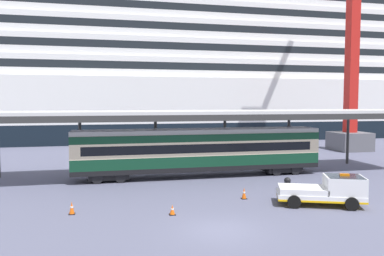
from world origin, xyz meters
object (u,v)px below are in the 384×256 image
at_px(traffic_cone_far, 244,193).
at_px(dockside_crane, 355,27).
at_px(cruise_ship, 231,62).
at_px(traffic_cone_near, 172,210).
at_px(traffic_cone_mid, 72,208).
at_px(train_carriage, 199,150).
at_px(service_truck, 328,190).
at_px(quay_bollard, 287,183).

height_order(traffic_cone_far, dockside_crane, dockside_crane).
relative_size(cruise_ship, dockside_crane, 3.01).
xyz_separation_m(traffic_cone_near, traffic_cone_mid, (-5.61, 1.39, 0.07)).
relative_size(traffic_cone_far, dockside_crane, 0.01).
bearing_deg(cruise_ship, traffic_cone_far, -107.44).
bearing_deg(train_carriage, service_truck, -61.72).
bearing_deg(cruise_ship, dockside_crane, -73.61).
bearing_deg(cruise_ship, quay_bollard, -103.46).
bearing_deg(cruise_ship, traffic_cone_near, -111.99).
height_order(cruise_ship, quay_bollard, cruise_ship).
distance_m(cruise_ship, quay_bollard, 49.14).
bearing_deg(traffic_cone_far, traffic_cone_near, -154.82).
height_order(traffic_cone_near, traffic_cone_far, traffic_cone_far).
height_order(traffic_cone_mid, dockside_crane, dockside_crane).
relative_size(cruise_ship, traffic_cone_far, 204.65).
xyz_separation_m(cruise_ship, traffic_cone_near, (-20.19, -49.98, -13.84)).
xyz_separation_m(cruise_ship, service_truck, (-10.36, -50.14, -13.14)).
distance_m(traffic_cone_mid, dockside_crane, 43.09).
bearing_deg(traffic_cone_far, dockside_crane, 42.20).
bearing_deg(service_truck, dockside_crane, 51.95).
distance_m(cruise_ship, dockside_crane, 28.02).
height_order(train_carriage, traffic_cone_near, train_carriage).
bearing_deg(train_carriage, traffic_cone_mid, -137.07).
distance_m(train_carriage, quay_bollard, 8.34).
height_order(service_truck, dockside_crane, dockside_crane).
distance_m(traffic_cone_far, dockside_crane, 34.59).
relative_size(train_carriage, traffic_cone_near, 35.57).
bearing_deg(dockside_crane, traffic_cone_near, -140.48).
bearing_deg(dockside_crane, train_carriage, -152.03).
height_order(traffic_cone_near, dockside_crane, dockside_crane).
bearing_deg(cruise_ship, train_carriage, -112.11).
relative_size(traffic_cone_mid, dockside_crane, 0.01).
bearing_deg(traffic_cone_near, train_carriage, 68.47).
height_order(train_carriage, service_truck, train_carriage).
xyz_separation_m(train_carriage, service_truck, (5.70, -10.60, -1.31)).
bearing_deg(traffic_cone_far, quay_bollard, 22.07).
distance_m(train_carriage, dockside_crane, 30.43).
xyz_separation_m(traffic_cone_mid, traffic_cone_far, (10.86, 1.08, 0.01)).
bearing_deg(traffic_cone_mid, train_carriage, 42.93).
relative_size(train_carriage, traffic_cone_far, 27.62).
height_order(traffic_cone_near, quay_bollard, quay_bollard).
relative_size(train_carriage, traffic_cone_mid, 28.53).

